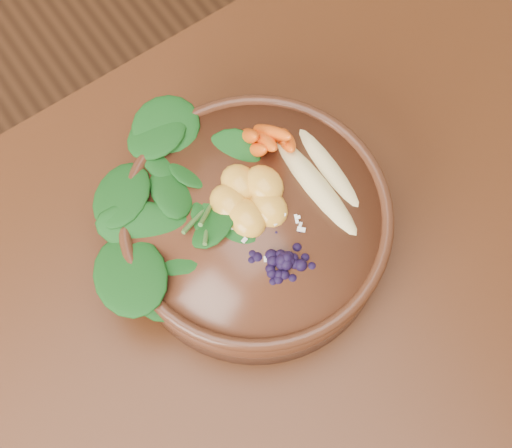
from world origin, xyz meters
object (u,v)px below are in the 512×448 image
at_px(kale_heap, 190,179).
at_px(blueberry_pile, 288,254).
at_px(banana_halves, 323,171).
at_px(carrot_cluster, 264,117).
at_px(stoneware_bowl, 256,227).
at_px(mandarin_cluster, 249,193).

height_order(kale_heap, blueberry_pile, kale_heap).
bearing_deg(banana_halves, blueberry_pile, -141.51).
xyz_separation_m(carrot_cluster, banana_halves, (0.02, -0.07, -0.03)).
distance_m(stoneware_bowl, mandarin_cluster, 0.06).
relative_size(carrot_cluster, blueberry_pile, 0.60).
relative_size(mandarin_cluster, blueberry_pile, 0.69).
relative_size(kale_heap, banana_halves, 1.19).
distance_m(kale_heap, mandarin_cluster, 0.06).
bearing_deg(kale_heap, blueberry_pile, -74.41).
height_order(stoneware_bowl, carrot_cluster, carrot_cluster).
relative_size(carrot_cluster, mandarin_cluster, 0.87).
bearing_deg(blueberry_pile, stoneware_bowl, 86.65).
bearing_deg(stoneware_bowl, banana_halves, -3.47).
xyz_separation_m(stoneware_bowl, blueberry_pile, (-0.00, -0.06, 0.06)).
distance_m(banana_halves, blueberry_pile, 0.10).
bearing_deg(banana_halves, carrot_cluster, 113.06).
bearing_deg(kale_heap, carrot_cluster, 4.30).
xyz_separation_m(carrot_cluster, blueberry_pile, (-0.06, -0.13, -0.02)).
relative_size(stoneware_bowl, blueberry_pile, 2.16).
xyz_separation_m(banana_halves, blueberry_pile, (-0.08, -0.05, 0.01)).
xyz_separation_m(kale_heap, mandarin_cluster, (0.04, -0.05, -0.01)).
relative_size(stoneware_bowl, carrot_cluster, 3.62).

